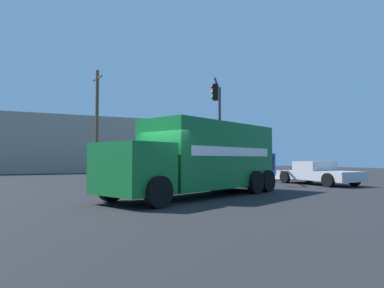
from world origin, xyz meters
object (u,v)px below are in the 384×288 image
(traffic_light_primary, at_px, (218,117))
(pickup_silver, at_px, (317,172))
(vending_machine_blue, at_px, (224,164))
(delivery_truck, at_px, (201,158))
(palm_tree_far, at_px, (227,138))
(vending_machine_red, at_px, (270,164))
(utility_pole, at_px, (97,121))

(traffic_light_primary, bearing_deg, pickup_silver, -38.65)
(traffic_light_primary, relative_size, vending_machine_blue, 3.37)
(delivery_truck, height_order, palm_tree_far, palm_tree_far)
(pickup_silver, distance_m, vending_machine_red, 7.93)
(traffic_light_primary, distance_m, pickup_silver, 6.87)
(delivery_truck, bearing_deg, vending_machine_red, 40.53)
(vending_machine_red, bearing_deg, pickup_silver, -108.78)
(palm_tree_far, bearing_deg, vending_machine_red, -79.21)
(pickup_silver, xyz_separation_m, utility_pole, (-10.18, 15.20, 4.09))
(pickup_silver, xyz_separation_m, vending_machine_blue, (-0.58, 9.61, 0.34))
(utility_pole, bearing_deg, palm_tree_far, -12.39)
(pickup_silver, relative_size, vending_machine_red, 2.83)
(vending_machine_blue, distance_m, palm_tree_far, 4.43)
(pickup_silver, bearing_deg, utility_pole, 123.81)
(vending_machine_red, height_order, vending_machine_blue, same)
(palm_tree_far, bearing_deg, pickup_silver, -97.10)
(vending_machine_red, distance_m, palm_tree_far, 5.76)
(traffic_light_primary, relative_size, palm_tree_far, 1.24)
(delivery_truck, bearing_deg, palm_tree_far, 54.67)
(palm_tree_far, height_order, utility_pole, utility_pole)
(vending_machine_blue, bearing_deg, pickup_silver, -86.57)
(delivery_truck, relative_size, vending_machine_blue, 4.68)
(traffic_light_primary, bearing_deg, vending_machine_blue, 55.40)
(delivery_truck, bearing_deg, utility_pole, 93.36)
(delivery_truck, xyz_separation_m, palm_tree_far, (10.71, 15.12, 1.95))
(vending_machine_red, bearing_deg, delivery_truck, -139.47)
(delivery_truck, bearing_deg, traffic_light_primary, 54.07)
(delivery_truck, xyz_separation_m, vending_machine_blue, (8.56, 12.10, -0.49))
(palm_tree_far, bearing_deg, vending_machine_blue, -125.49)
(vending_machine_red, xyz_separation_m, palm_tree_far, (-0.98, 5.12, 2.44))
(delivery_truck, height_order, utility_pole, utility_pole)
(vending_machine_blue, distance_m, utility_pole, 11.73)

